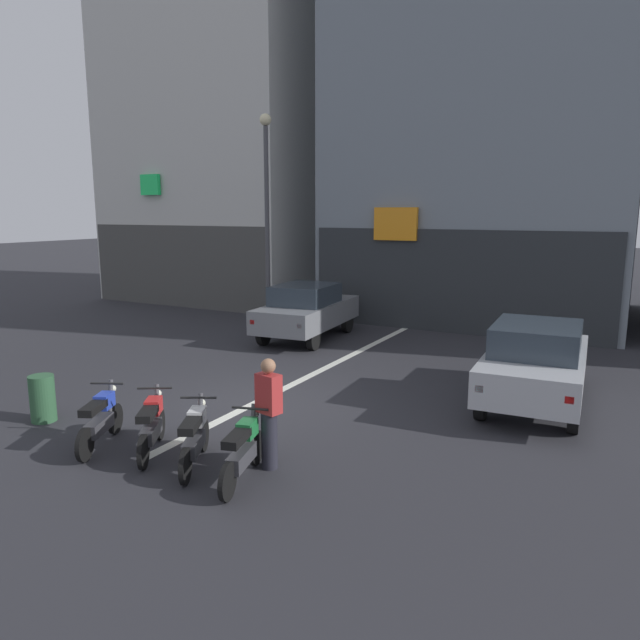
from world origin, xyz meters
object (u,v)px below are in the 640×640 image
at_px(car_silver_parked_kerbside, 536,361).
at_px(street_lamp, 267,201).
at_px(motorcycle_blue_row_leftmost, 100,419).
at_px(motorcycle_red_row_left_mid, 152,425).
at_px(motorcycle_white_row_centre, 195,437).
at_px(motorcycle_green_row_right_mid, 243,450).
at_px(car_blue_down_street, 485,292).
at_px(trash_bin, 43,398).
at_px(person_by_motorcycles, 269,413).
at_px(car_grey_crossing_near, 307,309).

distance_m(car_silver_parked_kerbside, street_lamp, 10.02).
height_order(motorcycle_blue_row_leftmost, motorcycle_red_row_left_mid, same).
xyz_separation_m(motorcycle_white_row_centre, motorcycle_green_row_right_mid, (0.92, -0.06, 0.00)).
bearing_deg(car_blue_down_street, car_silver_parked_kerbside, -71.76).
bearing_deg(trash_bin, person_by_motorcycles, 3.48).
relative_size(street_lamp, motorcycle_white_row_centre, 4.38).
xyz_separation_m(car_blue_down_street, motorcycle_red_row_left_mid, (-1.76, -14.83, -0.43)).
distance_m(motorcycle_blue_row_leftmost, motorcycle_red_row_left_mid, 0.94).
relative_size(car_grey_crossing_near, street_lamp, 0.64).
relative_size(street_lamp, motorcycle_green_row_right_mid, 4.09).
xyz_separation_m(car_silver_parked_kerbside, car_blue_down_street, (-3.16, 9.57, 0.00)).
relative_size(car_blue_down_street, motorcycle_red_row_left_mid, 2.95).
bearing_deg(person_by_motorcycles, motorcycle_white_row_centre, -155.50).
bearing_deg(car_grey_crossing_near, car_blue_down_street, 59.55).
distance_m(car_silver_parked_kerbside, motorcycle_white_row_centre, 6.67).
relative_size(car_silver_parked_kerbside, trash_bin, 4.92).
relative_size(motorcycle_white_row_centre, trash_bin, 1.79).
relative_size(motorcycle_blue_row_leftmost, person_by_motorcycles, 0.92).
xyz_separation_m(car_silver_parked_kerbside, motorcycle_white_row_centre, (-4.00, -5.32, -0.43)).
height_order(car_grey_crossing_near, motorcycle_blue_row_leftmost, car_grey_crossing_near).
bearing_deg(motorcycle_green_row_right_mid, motorcycle_white_row_centre, 176.15).
height_order(car_blue_down_street, motorcycle_blue_row_leftmost, car_blue_down_street).
bearing_deg(motorcycle_white_row_centre, motorcycle_red_row_left_mid, 176.15).
bearing_deg(street_lamp, car_grey_crossing_near, -20.04).
relative_size(motorcycle_blue_row_leftmost, motorcycle_white_row_centre, 1.02).
bearing_deg(trash_bin, car_silver_parked_kerbside, 33.83).
relative_size(car_blue_down_street, street_lamp, 0.65).
relative_size(street_lamp, motorcycle_blue_row_leftmost, 4.31).
bearing_deg(person_by_motorcycles, car_grey_crossing_near, 116.05).
height_order(motorcycle_white_row_centre, trash_bin, motorcycle_white_row_centre).
bearing_deg(car_blue_down_street, motorcycle_white_row_centre, -93.23).
bearing_deg(person_by_motorcycles, trash_bin, -176.52).
bearing_deg(motorcycle_white_row_centre, person_by_motorcycles, 24.50).
height_order(street_lamp, motorcycle_red_row_left_mid, street_lamp).
distance_m(person_by_motorcycles, trash_bin, 4.72).
bearing_deg(trash_bin, car_blue_down_street, 72.94).
bearing_deg(motorcycle_red_row_left_mid, street_lamp, 112.59).
bearing_deg(motorcycle_blue_row_leftmost, trash_bin, 170.33).
bearing_deg(motorcycle_red_row_left_mid, car_silver_parked_kerbside, 46.94).
height_order(motorcycle_blue_row_leftmost, motorcycle_white_row_centre, same).
xyz_separation_m(car_silver_parked_kerbside, person_by_motorcycles, (-2.98, -4.86, -0.03)).
height_order(street_lamp, person_by_motorcycles, street_lamp).
xyz_separation_m(car_silver_parked_kerbside, motorcycle_red_row_left_mid, (-4.91, -5.26, -0.43)).
relative_size(car_blue_down_street, motorcycle_blue_row_leftmost, 2.79).
bearing_deg(car_silver_parked_kerbside, motorcycle_white_row_centre, -126.92).
bearing_deg(motorcycle_blue_row_leftmost, person_by_motorcycles, 11.87).
distance_m(motorcycle_white_row_centre, trash_bin, 3.68).
height_order(motorcycle_red_row_left_mid, motorcycle_green_row_right_mid, same).
height_order(car_blue_down_street, person_by_motorcycles, person_by_motorcycles).
bearing_deg(car_grey_crossing_near, street_lamp, 159.96).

